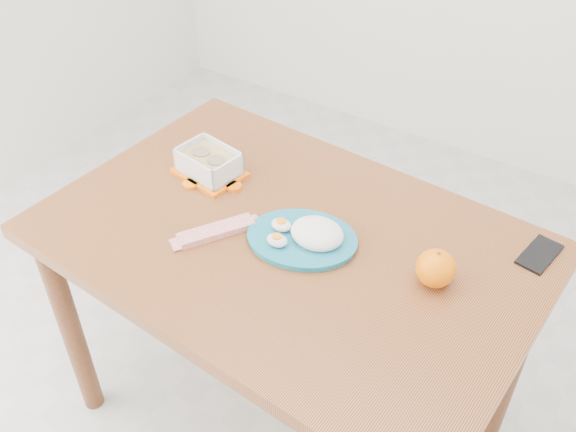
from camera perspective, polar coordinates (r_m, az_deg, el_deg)
The scene contains 7 objects.
ground at distance 2.07m, azimuth 0.06°, elevation -18.37°, with size 3.50×3.50×0.00m, color #B7B7B2.
dining_table at distance 1.60m, azimuth 0.00°, elevation -4.48°, with size 1.22×0.86×0.75m.
food_container at distance 1.71m, azimuth -7.05°, elevation 4.69°, with size 0.19×0.16×0.07m.
orange_fruit at distance 1.42m, azimuth 12.99°, elevation -4.56°, with size 0.09×0.09×0.09m, color orange.
rice_plate at distance 1.49m, azimuth 1.68°, elevation -1.71°, with size 0.32×0.32×0.07m.
candy_bar at distance 1.54m, azimuth -6.39°, elevation -1.33°, with size 0.18×0.05×0.02m, color #BA0F09.
smartphone at distance 1.58m, azimuth 21.45°, elevation -3.19°, with size 0.06×0.13×0.01m, color black.
Camera 1 is at (0.59, -0.92, 1.76)m, focal length 40.00 mm.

